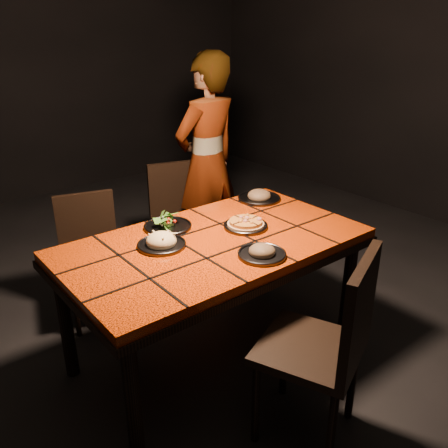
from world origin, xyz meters
TOP-DOWN VIEW (x-y plane):
  - room_shell at (0.00, 0.00)m, footprint 6.04×7.04m
  - dining_table at (0.00, 0.00)m, footprint 1.62×0.92m
  - chair_near at (0.03, -0.78)m, footprint 0.57×0.57m
  - chair_far_left at (-0.34, 0.86)m, footprint 0.46×0.46m
  - chair_far_right at (0.46, 1.07)m, footprint 0.47×0.47m
  - diner at (0.72, 1.01)m, footprint 0.65×0.47m
  - plate_pizza at (0.24, 0.02)m, footprint 0.25×0.25m
  - plate_pasta at (-0.26, 0.11)m, footprint 0.25×0.25m
  - plate_salad at (-0.10, 0.29)m, footprint 0.27×0.27m
  - plate_mushroom_a at (0.07, -0.30)m, footprint 0.24×0.24m
  - plate_mushroom_b at (0.61, 0.31)m, footprint 0.28×0.28m

SIDE VIEW (x-z plane):
  - chair_far_left at x=-0.34m, z-range 0.06..0.88m
  - chair_far_right at x=0.46m, z-range 0.06..0.90m
  - chair_near at x=0.03m, z-range 0.07..1.03m
  - dining_table at x=0.00m, z-range 0.30..1.05m
  - plate_pizza at x=0.24m, z-range 0.75..0.79m
  - plate_mushroom_a at x=0.07m, z-range 0.73..0.81m
  - plate_pasta at x=-0.26m, z-range 0.73..0.81m
  - plate_mushroom_b at x=0.61m, z-range 0.73..0.82m
  - plate_salad at x=-0.10m, z-range 0.74..0.81m
  - diner at x=0.72m, z-range 0.00..1.64m
  - room_shell at x=0.00m, z-range -0.04..3.04m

